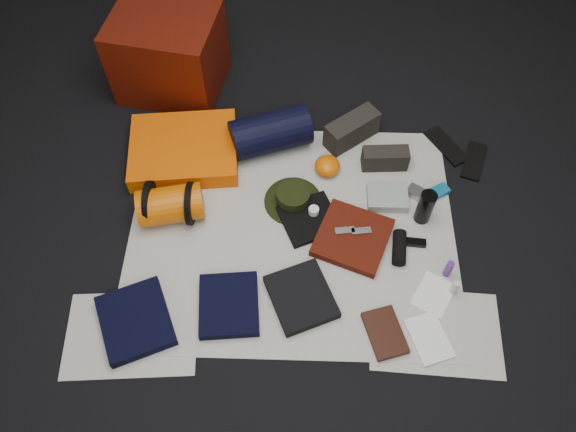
{
  "coord_description": "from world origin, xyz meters",
  "views": [
    {
      "loc": [
        0.02,
        -1.42,
        2.39
      ],
      "look_at": [
        -0.02,
        0.03,
        0.1
      ],
      "focal_mm": 35.0,
      "sensor_mm": 36.0,
      "label": 1
    }
  ],
  "objects_px": {
    "stuff_sack": "(171,205)",
    "compact_camera": "(418,194)",
    "red_cabinet": "(169,54)",
    "sleeping_pad": "(184,150)",
    "water_bottle": "(425,207)",
    "navy_duffel": "(271,133)",
    "paperback_book": "(385,333)"
  },
  "relations": [
    {
      "from": "water_bottle",
      "to": "red_cabinet",
      "type": "bearing_deg",
      "value": 146.42
    },
    {
      "from": "water_bottle",
      "to": "compact_camera",
      "type": "height_order",
      "value": "water_bottle"
    },
    {
      "from": "red_cabinet",
      "to": "compact_camera",
      "type": "height_order",
      "value": "red_cabinet"
    },
    {
      "from": "navy_duffel",
      "to": "compact_camera",
      "type": "distance_m",
      "value": 0.83
    },
    {
      "from": "water_bottle",
      "to": "navy_duffel",
      "type": "bearing_deg",
      "value": 150.09
    },
    {
      "from": "sleeping_pad",
      "to": "navy_duffel",
      "type": "distance_m",
      "value": 0.47
    },
    {
      "from": "sleeping_pad",
      "to": "navy_duffel",
      "type": "relative_size",
      "value": 1.35
    },
    {
      "from": "red_cabinet",
      "to": "navy_duffel",
      "type": "relative_size",
      "value": 1.34
    },
    {
      "from": "red_cabinet",
      "to": "stuff_sack",
      "type": "bearing_deg",
      "value": -72.69
    },
    {
      "from": "stuff_sack",
      "to": "paperback_book",
      "type": "xyz_separation_m",
      "value": [
        1.02,
        -0.6,
        -0.08
      ]
    },
    {
      "from": "red_cabinet",
      "to": "water_bottle",
      "type": "height_order",
      "value": "red_cabinet"
    },
    {
      "from": "stuff_sack",
      "to": "compact_camera",
      "type": "distance_m",
      "value": 1.24
    },
    {
      "from": "water_bottle",
      "to": "compact_camera",
      "type": "xyz_separation_m",
      "value": [
        -0.01,
        0.13,
        -0.08
      ]
    },
    {
      "from": "navy_duffel",
      "to": "paperback_book",
      "type": "xyz_separation_m",
      "value": [
        0.55,
        -1.06,
        -0.09
      ]
    },
    {
      "from": "stuff_sack",
      "to": "navy_duffel",
      "type": "height_order",
      "value": "navy_duffel"
    },
    {
      "from": "stuff_sack",
      "to": "navy_duffel",
      "type": "distance_m",
      "value": 0.66
    },
    {
      "from": "sleeping_pad",
      "to": "compact_camera",
      "type": "height_order",
      "value": "sleeping_pad"
    },
    {
      "from": "compact_camera",
      "to": "navy_duffel",
      "type": "bearing_deg",
      "value": -169.19
    },
    {
      "from": "red_cabinet",
      "to": "compact_camera",
      "type": "bearing_deg",
      "value": -19.59
    },
    {
      "from": "compact_camera",
      "to": "paperback_book",
      "type": "xyz_separation_m",
      "value": [
        -0.21,
        -0.75,
        -0.01
      ]
    },
    {
      "from": "sleeping_pad",
      "to": "water_bottle",
      "type": "height_order",
      "value": "water_bottle"
    },
    {
      "from": "stuff_sack",
      "to": "water_bottle",
      "type": "relative_size",
      "value": 1.57
    },
    {
      "from": "navy_duffel",
      "to": "sleeping_pad",
      "type": "bearing_deg",
      "value": 170.92
    },
    {
      "from": "navy_duffel",
      "to": "compact_camera",
      "type": "bearing_deg",
      "value": -41.59
    },
    {
      "from": "red_cabinet",
      "to": "sleeping_pad",
      "type": "distance_m",
      "value": 0.58
    },
    {
      "from": "red_cabinet",
      "to": "compact_camera",
      "type": "xyz_separation_m",
      "value": [
        1.35,
        -0.77,
        -0.2
      ]
    },
    {
      "from": "navy_duffel",
      "to": "paperback_book",
      "type": "relative_size",
      "value": 1.84
    },
    {
      "from": "sleeping_pad",
      "to": "navy_duffel",
      "type": "bearing_deg",
      "value": 10.39
    },
    {
      "from": "sleeping_pad",
      "to": "compact_camera",
      "type": "xyz_separation_m",
      "value": [
        1.22,
        -0.23,
        -0.03
      ]
    },
    {
      "from": "water_bottle",
      "to": "paperback_book",
      "type": "height_order",
      "value": "water_bottle"
    },
    {
      "from": "red_cabinet",
      "to": "sleeping_pad",
      "type": "bearing_deg",
      "value": -66.75
    },
    {
      "from": "stuff_sack",
      "to": "paperback_book",
      "type": "bearing_deg",
      "value": -30.41
    }
  ]
}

